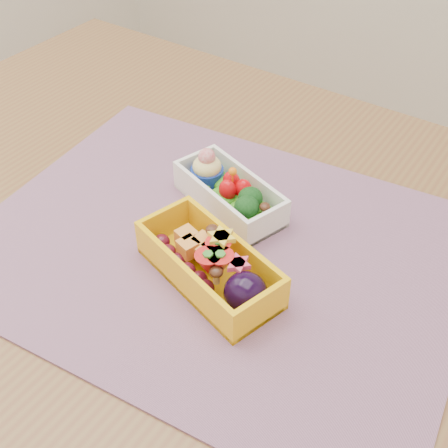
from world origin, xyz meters
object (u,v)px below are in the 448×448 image
Objects in this scene: placemat at (217,247)px; bento_yellow at (211,265)px; table at (211,271)px; bento_white at (229,193)px.

bento_yellow is at bearing -61.13° from placemat.
bento_white reaches higher than table.
placemat is 3.02× the size of bento_yellow.
bento_white is (0.01, 0.03, 0.12)m from table.
table is 0.17m from bento_yellow.
placemat reaches higher than table.
bento_yellow reaches higher than placemat.
bento_yellow is (0.03, -0.05, 0.03)m from placemat.
placemat is at bearing 135.08° from bento_yellow.
bento_yellow is at bearing -53.53° from table.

